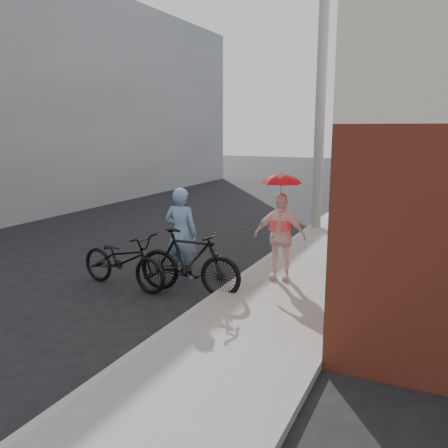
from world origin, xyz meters
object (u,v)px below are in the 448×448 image
Objects in this scene: utility_pole at (320,108)px; planter at (354,253)px; kimono_woman at (280,236)px; bike_left at (123,260)px; bike_right at (189,262)px; officer at (181,234)px.

utility_pole reaches higher than planter.
kimono_woman is 4.08× the size of planter.
bike_left is at bearing -162.71° from kimono_woman.
utility_pole is 4.73m from planter.
planter is at bearing -61.82° from utility_pole.
kimono_woman reaches higher than planter.
bike_right is 1.79m from kimono_woman.
utility_pole is 6.25m from officer.
utility_pole is 17.27× the size of planter.
officer is 1.94m from kimono_woman.
utility_pole reaches higher than bike_left.
planter is (3.64, 3.46, -0.30)m from bike_left.
kimono_woman reaches higher than bike_right.
kimono_woman is at bearing -54.45° from bike_left.
bike_left is at bearing 95.66° from bike_right.
bike_left is 5.03m from planter.
officer is 0.98m from bike_right.
kimono_woman reaches higher than bike_left.
bike_right reaches higher than planter.
bike_right is at bearing -73.03° from bike_left.
kimono_woman is at bearing -116.82° from planter.
officer reaches higher than bike_right.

